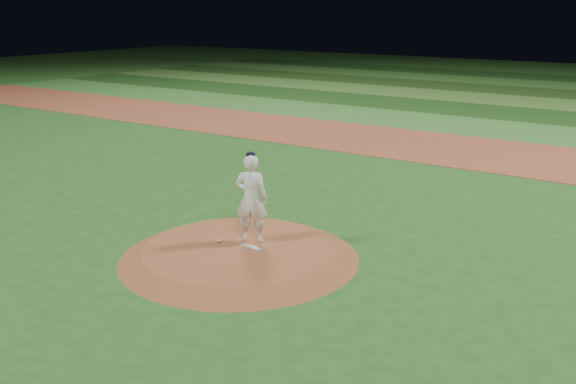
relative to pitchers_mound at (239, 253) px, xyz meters
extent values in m
plane|color=#23591C|center=(0.00, 0.00, -0.12)|extent=(120.00, 120.00, 0.00)
cube|color=brown|center=(0.00, 14.00, -0.12)|extent=(70.00, 6.00, 0.02)
cube|color=#33742A|center=(0.00, 19.50, -0.12)|extent=(70.00, 5.00, 0.02)
cube|color=#194315|center=(0.00, 24.50, -0.12)|extent=(70.00, 5.00, 0.02)
cube|color=#3D7028|center=(0.00, 29.50, -0.12)|extent=(70.00, 5.00, 0.02)
cube|color=#1E4014|center=(0.00, 34.50, -0.12)|extent=(70.00, 5.00, 0.02)
cone|color=brown|center=(0.00, 0.00, 0.00)|extent=(5.50, 5.50, 0.25)
cube|color=beige|center=(0.22, 0.16, 0.14)|extent=(0.56, 0.20, 0.03)
ellipsoid|color=silver|center=(-0.62, 0.04, 0.16)|extent=(0.12, 0.12, 0.07)
imported|color=white|center=(-0.02, 0.52, 1.17)|extent=(0.90, 0.76, 2.10)
ellipsoid|color=black|center=(-0.02, 0.52, 2.20)|extent=(0.22, 0.22, 0.15)
camera|label=1|loc=(8.66, -10.75, 5.45)|focal=40.00mm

